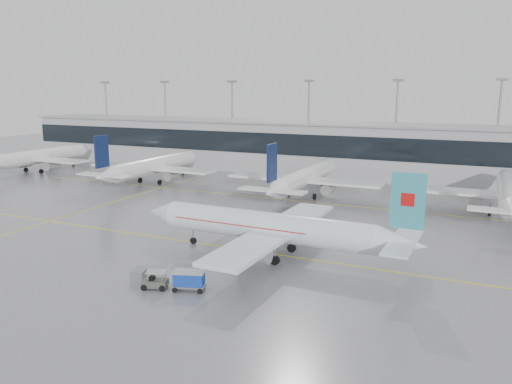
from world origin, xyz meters
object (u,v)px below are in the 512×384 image
at_px(baggage_cart, 189,279).
at_px(gse_unit, 138,277).
at_px(air_canada_jet, 275,228).
at_px(baggage_tug, 155,282).

distance_m(baggage_cart, gse_unit, 5.99).
relative_size(air_canada_jet, baggage_cart, 10.08).
distance_m(air_canada_jet, gse_unit, 17.26).
height_order(air_canada_jet, baggage_tug, air_canada_jet).
bearing_deg(baggage_cart, gse_unit, 167.58).
height_order(air_canada_jet, baggage_cart, air_canada_jet).
bearing_deg(gse_unit, air_canada_jet, 38.98).
height_order(baggage_tug, baggage_cart, baggage_cart).
distance_m(baggage_tug, baggage_cart, 3.64).
bearing_deg(gse_unit, baggage_tug, -27.24).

